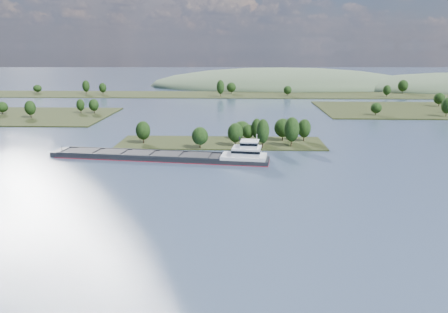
{
  "coord_description": "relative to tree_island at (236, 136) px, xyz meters",
  "views": [
    {
      "loc": [
        9.2,
        -29.34,
        46.29
      ],
      "look_at": [
        3.34,
        130.0,
        6.0
      ],
      "focal_mm": 35.0,
      "sensor_mm": 36.0,
      "label": 1
    }
  ],
  "objects": [
    {
      "name": "cargo_barge",
      "position": [
        -25.96,
        -30.92,
        -2.41
      ],
      "size": [
        94.17,
        22.84,
        12.65
      ],
      "color": "black",
      "rests_on": "ground"
    },
    {
      "name": "tree_island",
      "position": [
        0.0,
        0.0,
        0.0
      ],
      "size": [
        100.0,
        31.95,
        15.17
      ],
      "color": "black",
      "rests_on": "ground"
    },
    {
      "name": "hill_west",
      "position": [
        52.45,
        321.22,
        -4.01
      ],
      "size": [
        320.0,
        160.0,
        44.0
      ],
      "primitive_type": "ellipsoid",
      "color": "#45593D",
      "rests_on": "ground"
    },
    {
      "name": "back_shoreline",
      "position": [
        0.92,
        220.97,
        -3.28
      ],
      "size": [
        900.0,
        60.0,
        16.78
      ],
      "color": "black",
      "rests_on": "ground"
    },
    {
      "name": "ground",
      "position": [
        -7.55,
        -58.78,
        -4.01
      ],
      "size": [
        1800.0,
        1800.0,
        0.0
      ],
      "primitive_type": "plane",
      "color": "#324057",
      "rests_on": "ground"
    }
  ]
}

